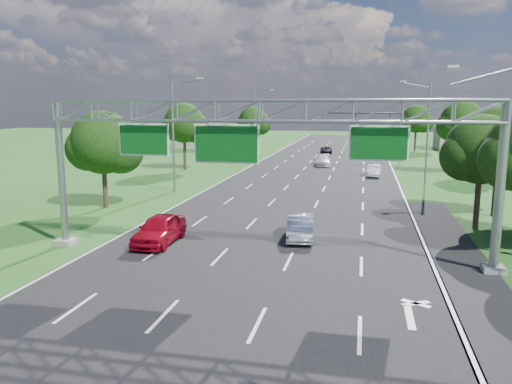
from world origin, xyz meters
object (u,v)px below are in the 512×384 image
(sign_gantry, at_px, (262,123))
(traffic_signal, at_px, (379,123))
(red_coupe, at_px, (160,229))
(silver_sedan, at_px, (300,227))
(box_truck, at_px, (381,145))

(sign_gantry, height_order, traffic_signal, sign_gantry)
(traffic_signal, height_order, red_coupe, traffic_signal)
(sign_gantry, relative_size, red_coupe, 4.85)
(traffic_signal, relative_size, silver_sedan, 2.84)
(traffic_signal, bearing_deg, red_coupe, -104.52)
(traffic_signal, height_order, box_truck, traffic_signal)
(traffic_signal, xyz_separation_m, silver_sedan, (-5.66, -48.98, -4.46))
(red_coupe, bearing_deg, sign_gantry, -13.44)
(red_coupe, bearing_deg, box_truck, 74.79)
(traffic_signal, height_order, silver_sedan, traffic_signal)
(sign_gantry, xyz_separation_m, silver_sedan, (1.49, 4.02, -6.18))
(red_coupe, bearing_deg, traffic_signal, 74.32)
(sign_gantry, relative_size, traffic_signal, 1.92)
(sign_gantry, xyz_separation_m, red_coupe, (-6.22, 1.35, -6.07))
(sign_gantry, xyz_separation_m, traffic_signal, (7.15, 53.00, -1.72))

